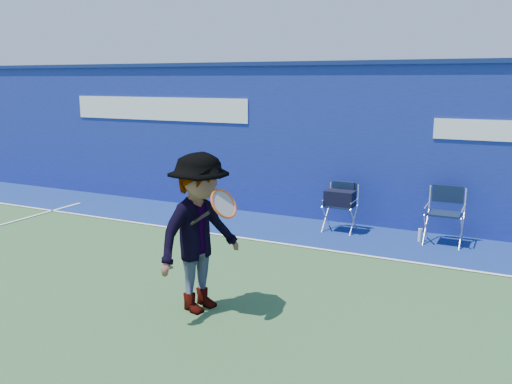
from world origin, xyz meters
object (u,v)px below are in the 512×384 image
at_px(directors_chair_left, 340,211).
at_px(directors_chair_right, 444,226).
at_px(water_bottle, 420,235).
at_px(tennis_player, 200,233).

height_order(directors_chair_left, directors_chair_right, directors_chair_right).
xyz_separation_m(directors_chair_left, directors_chair_right, (1.81, 0.02, -0.07)).
distance_m(directors_chair_right, water_bottle, 0.42).
relative_size(directors_chair_left, directors_chair_right, 0.92).
bearing_deg(directors_chair_left, water_bottle, -1.13).
bearing_deg(directors_chair_right, directors_chair_left, -179.21).
xyz_separation_m(directors_chair_right, water_bottle, (-0.37, -0.05, -0.19)).
bearing_deg(directors_chair_left, directors_chair_right, 0.79).
distance_m(water_bottle, tennis_player, 4.54).
height_order(directors_chair_left, water_bottle, directors_chair_left).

